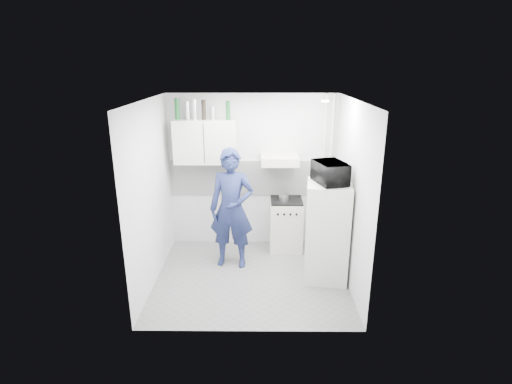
{
  "coord_description": "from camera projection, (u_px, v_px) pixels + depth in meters",
  "views": [
    {
      "loc": [
        0.12,
        -5.27,
        3.07
      ],
      "look_at": [
        0.07,
        0.3,
        1.25
      ],
      "focal_mm": 28.0,
      "sensor_mm": 36.0,
      "label": 1
    }
  ],
  "objects": [
    {
      "name": "pipe_b",
      "position": [
        323.0,
        173.0,
        6.66
      ],
      "size": [
        0.04,
        0.04,
        2.6
      ],
      "primitive_type": "cylinder",
      "color": "beige",
      "rests_on": "floor"
    },
    {
      "name": "canister_a",
      "position": [
        213.0,
        113.0,
        6.28
      ],
      "size": [
        0.08,
        0.08,
        0.21
      ],
      "primitive_type": "cylinder",
      "color": "silver",
      "rests_on": "upper_cabinet"
    },
    {
      "name": "saucepan",
      "position": [
        284.0,
        197.0,
        6.6
      ],
      "size": [
        0.17,
        0.17,
        0.09
      ],
      "primitive_type": "cylinder",
      "color": "silver",
      "rests_on": "stove_top"
    },
    {
      "name": "ceiling",
      "position": [
        250.0,
        100.0,
        5.16
      ],
      "size": [
        2.8,
        2.8,
        0.0
      ],
      "primitive_type": "plane",
      "color": "white",
      "rests_on": "wall_back"
    },
    {
      "name": "wall_right",
      "position": [
        351.0,
        196.0,
        5.55
      ],
      "size": [
        0.0,
        2.6,
        2.6
      ],
      "primitive_type": "plane",
      "rotation": [
        1.57,
        0.0,
        -1.57
      ],
      "color": "silver",
      "rests_on": "floor"
    },
    {
      "name": "wall_left",
      "position": [
        151.0,
        195.0,
        5.57
      ],
      "size": [
        0.0,
        2.6,
        2.6
      ],
      "primitive_type": "plane",
      "rotation": [
        1.57,
        0.0,
        1.57
      ],
      "color": "silver",
      "rests_on": "floor"
    },
    {
      "name": "range_hood",
      "position": [
        280.0,
        160.0,
        6.43
      ],
      "size": [
        0.6,
        0.5,
        0.14
      ],
      "primitive_type": "cube",
      "color": "beige",
      "rests_on": "wall_back"
    },
    {
      "name": "ceiling_spot_fixture",
      "position": [
        325.0,
        101.0,
        5.35
      ],
      "size": [
        0.1,
        0.1,
        0.02
      ],
      "primitive_type": "cylinder",
      "color": "white",
      "rests_on": "ceiling"
    },
    {
      "name": "floor",
      "position": [
        251.0,
        278.0,
        5.97
      ],
      "size": [
        2.8,
        2.8,
        0.0
      ],
      "primitive_type": "plane",
      "color": "slate",
      "rests_on": "ground"
    },
    {
      "name": "pipe_a",
      "position": [
        330.0,
        173.0,
        6.66
      ],
      "size": [
        0.05,
        0.05,
        2.6
      ],
      "primitive_type": "cylinder",
      "color": "beige",
      "rests_on": "floor"
    },
    {
      "name": "bottle_b",
      "position": [
        187.0,
        111.0,
        6.27
      ],
      "size": [
        0.07,
        0.07,
        0.29
      ],
      "primitive_type": "cylinder",
      "color": "silver",
      "rests_on": "upper_cabinet"
    },
    {
      "name": "microwave",
      "position": [
        330.0,
        173.0,
        5.48
      ],
      "size": [
        0.62,
        0.51,
        0.3
      ],
      "primitive_type": "imported",
      "rotation": [
        0.0,
        0.0,
        1.86
      ],
      "color": "black",
      "rests_on": "fridge"
    },
    {
      "name": "fridge",
      "position": [
        327.0,
        232.0,
        5.76
      ],
      "size": [
        0.68,
        0.68,
        1.47
      ],
      "primitive_type": "cube",
      "rotation": [
        0.0,
        0.0,
        -0.13
      ],
      "color": "beige",
      "rests_on": "floor"
    },
    {
      "name": "person",
      "position": [
        232.0,
        209.0,
        6.09
      ],
      "size": [
        0.73,
        0.52,
        1.87
      ],
      "primitive_type": "imported",
      "rotation": [
        0.0,
        0.0,
        -0.11
      ],
      "color": "#192148",
      "rests_on": "floor"
    },
    {
      "name": "upper_cabinet",
      "position": [
        205.0,
        142.0,
        6.42
      ],
      "size": [
        1.0,
        0.35,
        0.7
      ],
      "primitive_type": "cube",
      "color": "beige",
      "rests_on": "wall_back"
    },
    {
      "name": "wall_back",
      "position": [
        252.0,
        172.0,
        6.75
      ],
      "size": [
        2.8,
        0.0,
        2.8
      ],
      "primitive_type": "plane",
      "rotation": [
        1.57,
        0.0,
        0.0
      ],
      "color": "silver",
      "rests_on": "floor"
    },
    {
      "name": "bottle_d",
      "position": [
        204.0,
        110.0,
        6.26
      ],
      "size": [
        0.07,
        0.07,
        0.31
      ],
      "primitive_type": "cylinder",
      "color": "black",
      "rests_on": "upper_cabinet"
    },
    {
      "name": "backsplash",
      "position": [
        252.0,
        178.0,
        6.77
      ],
      "size": [
        2.74,
        0.03,
        0.6
      ],
      "primitive_type": "cube",
      "color": "white",
      "rests_on": "wall_back"
    },
    {
      "name": "stove",
      "position": [
        286.0,
        225.0,
        6.78
      ],
      "size": [
        0.54,
        0.54,
        0.86
      ],
      "primitive_type": "cube",
      "color": "beige",
      "rests_on": "floor"
    },
    {
      "name": "stove_top",
      "position": [
        286.0,
        200.0,
        6.64
      ],
      "size": [
        0.52,
        0.52,
        0.03
      ],
      "primitive_type": "cube",
      "color": "black",
      "rests_on": "stove"
    },
    {
      "name": "bottle_c",
      "position": [
        194.0,
        110.0,
        6.26
      ],
      "size": [
        0.08,
        0.08,
        0.32
      ],
      "primitive_type": "cylinder",
      "color": "silver",
      "rests_on": "upper_cabinet"
    },
    {
      "name": "bottle_e",
      "position": [
        228.0,
        110.0,
        6.26
      ],
      "size": [
        0.07,
        0.07,
        0.29
      ],
      "primitive_type": "cylinder",
      "color": "#144C1E",
      "rests_on": "upper_cabinet"
    },
    {
      "name": "bottle_a",
      "position": [
        177.0,
        109.0,
        6.26
      ],
      "size": [
        0.08,
        0.08,
        0.34
      ],
      "primitive_type": "cylinder",
      "color": "#144C1E",
      "rests_on": "upper_cabinet"
    }
  ]
}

